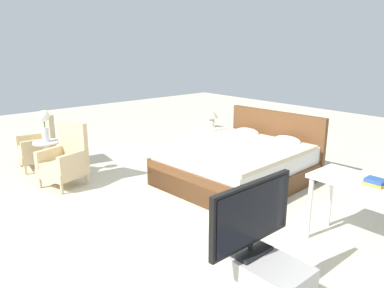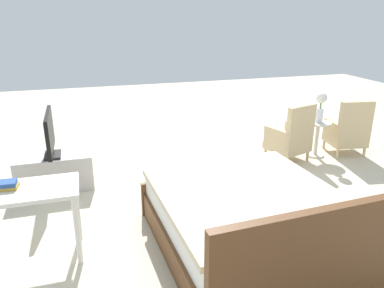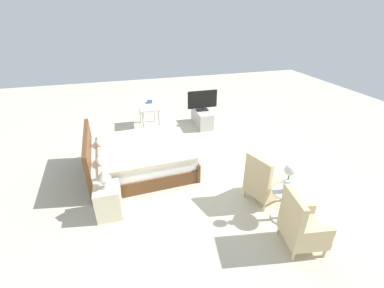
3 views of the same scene
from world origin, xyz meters
name	(u,v)px [view 3 (image 3 of 3)]	position (x,y,z in m)	size (l,w,h in m)	color
ground_plane	(193,164)	(0.00, 0.00, 0.00)	(16.00, 16.00, 0.00)	beige
bed	(139,158)	(0.10, 1.16, 0.30)	(1.84, 2.13, 0.96)	brown
armchair_by_window_left	(301,226)	(-2.52, -0.84, 0.37)	(0.61, 0.61, 0.92)	#CCB284
armchair_by_window_right	(263,183)	(-1.47, -0.84, 0.37)	(0.68, 0.68, 0.92)	#CCB284
side_table	(283,202)	(-1.99, -0.91, 0.36)	(0.40, 0.40, 0.57)	beige
flower_vase	(289,176)	(-1.99, -0.91, 0.86)	(0.17, 0.17, 0.48)	silver
nightstand	(108,201)	(-1.12, 1.76, 0.27)	(0.44, 0.41, 0.55)	beige
table_lamp	(103,176)	(-1.12, 1.76, 0.76)	(0.22, 0.22, 0.33)	silver
tv_stand	(202,118)	(2.00, -0.83, 0.23)	(0.96, 0.40, 0.46)	#B7B2AD
tv_flatscreen	(202,100)	(2.00, -0.83, 0.76)	(0.20, 0.86, 0.58)	black
vanity_desk	(149,108)	(2.19, 0.67, 0.62)	(1.04, 0.52, 0.72)	silver
book_stack	(150,102)	(2.28, 0.61, 0.76)	(0.20, 0.16, 0.07)	#B79333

